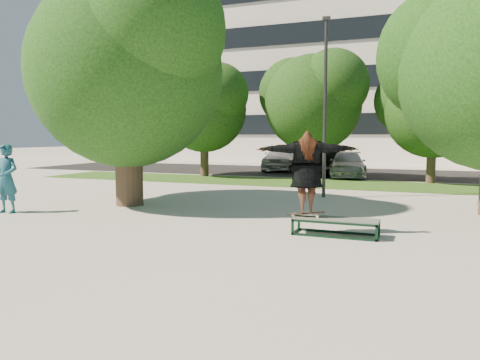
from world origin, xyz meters
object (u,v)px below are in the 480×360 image
at_px(grind_box, 336,227).
at_px(car_silver_b, 347,165).
at_px(tree_left, 126,60).
at_px(car_grey, 325,158).
at_px(car_dark, 326,160).
at_px(car_silver_a, 282,157).
at_px(lamppost, 325,106).
at_px(bystander, 7,179).

height_order(grind_box, car_silver_b, car_silver_b).
distance_m(tree_left, car_grey, 16.12).
bearing_deg(car_silver_b, car_grey, 110.19).
height_order(tree_left, grind_box, tree_left).
bearing_deg(car_dark, car_silver_a, 149.75).
height_order(car_silver_a, car_grey, car_silver_a).
bearing_deg(car_silver_b, lamppost, -96.68).
height_order(lamppost, car_dark, lamppost).
height_order(bystander, car_dark, bystander).
xyz_separation_m(lamppost, car_dark, (-1.89, 9.90, -2.38)).
height_order(bystander, car_silver_a, bystander).
distance_m(car_silver_a, car_dark, 3.26).
relative_size(tree_left, car_silver_b, 1.63).
xyz_separation_m(car_grey, car_silver_b, (1.75, -3.00, -0.16)).
xyz_separation_m(car_silver_a, car_silver_b, (4.33, -2.82, -0.18)).
xyz_separation_m(grind_box, bystander, (-8.99, -0.37, 0.77)).
height_order(car_grey, car_silver_b, car_grey).
bearing_deg(lamppost, bystander, -139.18).
distance_m(car_silver_a, car_silver_b, 5.17).
bearing_deg(car_dark, car_grey, 98.10).
relative_size(car_silver_a, car_grey, 0.84).
height_order(bystander, car_grey, bystander).
xyz_separation_m(tree_left, car_dark, (3.40, 13.80, -3.66)).
xyz_separation_m(lamppost, car_grey, (-2.25, 11.50, -2.36)).
distance_m(lamppost, car_silver_a, 12.53).
height_order(car_dark, car_grey, car_grey).
bearing_deg(car_dark, lamppost, -83.51).
xyz_separation_m(tree_left, car_silver_a, (0.46, 15.23, -3.60)).
xyz_separation_m(grind_box, car_silver_a, (-6.33, 17.43, 0.63)).
distance_m(tree_left, car_silver_b, 13.83).
bearing_deg(bystander, car_dark, 64.62).
relative_size(lamppost, car_grey, 1.07).
height_order(grind_box, car_silver_a, car_silver_a).
bearing_deg(lamppost, car_silver_b, 93.37).
bearing_deg(tree_left, lamppost, 36.42).
xyz_separation_m(car_silver_a, car_dark, (2.93, -1.42, -0.05)).
height_order(grind_box, car_grey, car_grey).
height_order(tree_left, car_silver_a, tree_left).
relative_size(lamppost, car_silver_b, 1.40).
bearing_deg(grind_box, car_grey, 102.02).
bearing_deg(car_grey, car_dark, -88.39).
bearing_deg(tree_left, car_dark, 76.17).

